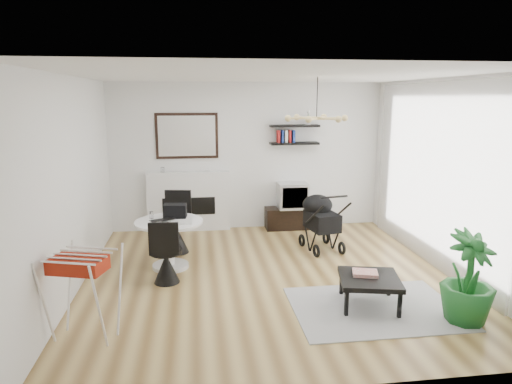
{
  "coord_description": "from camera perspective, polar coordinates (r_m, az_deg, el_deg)",
  "views": [
    {
      "loc": [
        -0.97,
        -5.85,
        2.43
      ],
      "look_at": [
        -0.12,
        0.4,
        1.12
      ],
      "focal_mm": 32.0,
      "sensor_mm": 36.0,
      "label": 1
    }
  ],
  "objects": [
    {
      "name": "floor",
      "position": [
        6.41,
        1.61,
        -10.55
      ],
      "size": [
        5.0,
        5.0,
        0.0
      ],
      "primitive_type": "plane",
      "color": "brown",
      "rests_on": "ground"
    },
    {
      "name": "ceiling",
      "position": [
        5.93,
        1.77,
        14.36
      ],
      "size": [
        5.0,
        5.0,
        0.0
      ],
      "primitive_type": "plane",
      "color": "white",
      "rests_on": "wall_back"
    },
    {
      "name": "wall_back",
      "position": [
        8.47,
        -1.07,
        4.42
      ],
      "size": [
        5.0,
        0.0,
        5.0
      ],
      "primitive_type": "plane",
      "rotation": [
        1.57,
        0.0,
        0.0
      ],
      "color": "white",
      "rests_on": "floor"
    },
    {
      "name": "wall_left",
      "position": [
        6.14,
        -22.0,
        0.76
      ],
      "size": [
        0.0,
        5.0,
        5.0
      ],
      "primitive_type": "plane",
      "rotation": [
        1.57,
        0.0,
        1.57
      ],
      "color": "white",
      "rests_on": "floor"
    },
    {
      "name": "wall_right",
      "position": [
        6.88,
        22.7,
        1.81
      ],
      "size": [
        0.0,
        5.0,
        5.0
      ],
      "primitive_type": "plane",
      "rotation": [
        1.57,
        0.0,
        -1.57
      ],
      "color": "white",
      "rests_on": "floor"
    },
    {
      "name": "sheer_curtain",
      "position": [
        7.01,
        21.18,
        2.09
      ],
      "size": [
        0.04,
        3.6,
        2.6
      ],
      "primitive_type": "cube",
      "color": "white",
      "rests_on": "wall_right"
    },
    {
      "name": "fireplace",
      "position": [
        8.45,
        -8.41,
        -0.29
      ],
      "size": [
        1.5,
        0.17,
        2.16
      ],
      "color": "white",
      "rests_on": "floor"
    },
    {
      "name": "shelf_lower",
      "position": [
        8.46,
        4.8,
        6.08
      ],
      "size": [
        0.9,
        0.25,
        0.04
      ],
      "primitive_type": "cube",
      "color": "black",
      "rests_on": "wall_back"
    },
    {
      "name": "shelf_upper",
      "position": [
        8.43,
        4.84,
        8.24
      ],
      "size": [
        0.9,
        0.25,
        0.04
      ],
      "primitive_type": "cube",
      "color": "black",
      "rests_on": "wall_back"
    },
    {
      "name": "pendant_lamp",
      "position": [
        6.38,
        7.58,
        9.13
      ],
      "size": [
        0.9,
        0.9,
        0.1
      ],
      "primitive_type": null,
      "color": "tan",
      "rests_on": "ceiling"
    },
    {
      "name": "tv_console",
      "position": [
        8.64,
        4.74,
        -3.24
      ],
      "size": [
        1.07,
        0.37,
        0.4
      ],
      "primitive_type": "cube",
      "color": "black",
      "rests_on": "floor"
    },
    {
      "name": "crt_tv",
      "position": [
        8.53,
        4.57,
        -0.41
      ],
      "size": [
        0.55,
        0.48,
        0.48
      ],
      "color": "silver",
      "rests_on": "tv_console"
    },
    {
      "name": "dining_table",
      "position": [
        6.69,
        -10.76,
        -5.53
      ],
      "size": [
        0.97,
        0.97,
        0.71
      ],
      "color": "white",
      "rests_on": "floor"
    },
    {
      "name": "laptop",
      "position": [
        6.56,
        -11.39,
        -3.6
      ],
      "size": [
        0.43,
        0.37,
        0.03
      ],
      "primitive_type": "imported",
      "rotation": [
        0.0,
        0.0,
        0.48
      ],
      "color": "black",
      "rests_on": "dining_table"
    },
    {
      "name": "black_bag",
      "position": [
        6.77,
        -10.08,
        -2.33
      ],
      "size": [
        0.35,
        0.23,
        0.2
      ],
      "primitive_type": "cube",
      "rotation": [
        0.0,
        0.0,
        -0.1
      ],
      "color": "black",
      "rests_on": "dining_table"
    },
    {
      "name": "newspaper",
      "position": [
        6.51,
        -9.54,
        -3.73
      ],
      "size": [
        0.36,
        0.3,
        0.01
      ],
      "primitive_type": "cube",
      "rotation": [
        0.0,
        0.0,
        0.08
      ],
      "color": "silver",
      "rests_on": "dining_table"
    },
    {
      "name": "drinking_glass",
      "position": [
        6.79,
        -12.95,
        -2.83
      ],
      "size": [
        0.06,
        0.06,
        0.1
      ],
      "primitive_type": "cylinder",
      "color": "white",
      "rests_on": "dining_table"
    },
    {
      "name": "chair_far",
      "position": [
        7.39,
        -9.88,
        -5.13
      ],
      "size": [
        0.48,
        0.5,
        0.97
      ],
      "rotation": [
        0.0,
        0.0,
        -0.18
      ],
      "color": "black",
      "rests_on": "floor"
    },
    {
      "name": "chair_near",
      "position": [
        6.22,
        -11.16,
        -8.7
      ],
      "size": [
        0.42,
        0.43,
        0.88
      ],
      "rotation": [
        0.0,
        0.0,
        3.11
      ],
      "color": "black",
      "rests_on": "floor"
    },
    {
      "name": "drying_rack",
      "position": [
        5.02,
        -20.78,
        -11.86
      ],
      "size": [
        0.75,
        0.73,
        0.92
      ],
      "rotation": [
        0.0,
        0.0,
        -0.3
      ],
      "color": "white",
      "rests_on": "floor"
    },
    {
      "name": "stroller",
      "position": [
        7.48,
        8.06,
        -3.93
      ],
      "size": [
        0.62,
        0.86,
        0.99
      ],
      "rotation": [
        0.0,
        0.0,
        0.18
      ],
      "color": "black",
      "rests_on": "floor"
    },
    {
      "name": "rug",
      "position": [
        5.69,
        14.58,
        -13.86
      ],
      "size": [
        1.91,
        1.38,
        0.01
      ],
      "primitive_type": "cube",
      "color": "#9E9E9E",
      "rests_on": "floor"
    },
    {
      "name": "coffee_table",
      "position": [
        5.61,
        14.01,
        -10.65
      ],
      "size": [
        0.82,
        0.82,
        0.35
      ],
      "rotation": [
        0.0,
        0.0,
        -0.22
      ],
      "color": "black",
      "rests_on": "rug"
    },
    {
      "name": "magazines",
      "position": [
        5.65,
        13.48,
        -9.82
      ],
      "size": [
        0.34,
        0.3,
        0.04
      ],
      "primitive_type": "cube",
      "rotation": [
        0.0,
        0.0,
        -0.28
      ],
      "color": "#C64031",
      "rests_on": "coffee_table"
    },
    {
      "name": "potted_plant",
      "position": [
        5.53,
        25.01,
        -9.7
      ],
      "size": [
        0.74,
        0.74,
        1.03
      ],
      "primitive_type": "imported",
      "rotation": [
        0.0,
        0.0,
        0.37
      ],
      "color": "#1C6324",
      "rests_on": "floor"
    }
  ]
}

